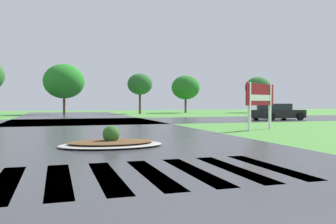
{
  "coord_description": "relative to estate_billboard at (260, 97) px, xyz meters",
  "views": [
    {
      "loc": [
        -1.83,
        -2.96,
        1.44
      ],
      "look_at": [
        2.05,
        9.3,
        1.08
      ],
      "focal_mm": 37.91,
      "sensor_mm": 36.0,
      "label": 1
    }
  ],
  "objects": [
    {
      "name": "background_treeline",
      "position": [
        -7.34,
        28.37,
        2.27
      ],
      "size": [
        45.16,
        7.1,
        6.47
      ],
      "color": "#4C3823",
      "rests_on": "ground"
    },
    {
      "name": "median_island",
      "position": [
        -8.36,
        -4.5,
        -1.56
      ],
      "size": [
        3.37,
        2.11,
        0.68
      ],
      "color": "#9E9B93",
      "rests_on": "ground"
    },
    {
      "name": "crosswalk_stripes",
      "position": [
        -8.23,
        -9.16,
        -1.69
      ],
      "size": [
        5.85,
        3.19,
        0.01
      ],
      "color": "white",
      "rests_on": "ground"
    },
    {
      "name": "car_dark_suv",
      "position": [
        7.17,
        8.85,
        -1.06
      ],
      "size": [
        4.38,
        2.48,
        1.33
      ],
      "rotation": [
        0.0,
        0.0,
        0.08
      ],
      "color": "black",
      "rests_on": "ground"
    },
    {
      "name": "asphalt_roadway",
      "position": [
        -8.23,
        -3.05,
        -1.69
      ],
      "size": [
        10.88,
        80.0,
        0.01
      ],
      "primitive_type": "cube",
      "color": "#35353A",
      "rests_on": "ground"
    },
    {
      "name": "estate_billboard",
      "position": [
        0.0,
        0.0,
        0.0
      ],
      "size": [
        2.35,
        1.29,
        2.44
      ],
      "rotation": [
        0.0,
        0.0,
        3.62
      ],
      "color": "white",
      "rests_on": "ground"
    },
    {
      "name": "asphalt_cross_road",
      "position": [
        -8.23,
        11.15,
        -1.69
      ],
      "size": [
        90.0,
        9.79,
        0.01
      ],
      "primitive_type": "cube",
      "color": "#35353A",
      "rests_on": "ground"
    }
  ]
}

